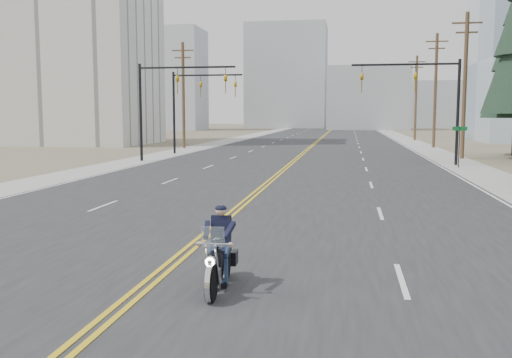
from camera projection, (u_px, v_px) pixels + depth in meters
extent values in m
plane|color=#776D56|center=(79.00, 344.00, 8.43)|extent=(400.00, 400.00, 0.00)
cube|color=#303033|center=(319.00, 140.00, 77.09)|extent=(20.00, 200.00, 0.01)
cube|color=#A5A5A0|center=(236.00, 139.00, 78.92)|extent=(3.00, 200.00, 0.01)
cube|color=#A5A5A0|center=(407.00, 140.00, 75.26)|extent=(3.00, 200.00, 0.01)
cylinder|color=black|center=(141.00, 113.00, 41.18)|extent=(0.20, 0.20, 7.00)
cylinder|color=black|center=(187.00, 67.00, 40.26)|extent=(7.00, 0.14, 0.14)
imported|color=#BF8C0C|center=(177.00, 77.00, 40.45)|extent=(0.21, 0.26, 1.30)
imported|color=#BF8C0C|center=(226.00, 76.00, 39.89)|extent=(0.21, 0.26, 1.30)
cylinder|color=black|center=(458.00, 113.00, 37.68)|extent=(0.20, 0.20, 7.00)
cylinder|color=black|center=(405.00, 64.00, 37.87)|extent=(7.00, 0.14, 0.14)
imported|color=#BF8C0C|center=(415.00, 74.00, 37.84)|extent=(0.21, 0.26, 1.30)
imported|color=#BF8C0C|center=(362.00, 75.00, 38.39)|extent=(0.21, 0.26, 1.30)
cylinder|color=black|center=(174.00, 113.00, 49.03)|extent=(0.20, 0.20, 7.00)
cylinder|color=black|center=(208.00, 75.00, 48.19)|extent=(6.00, 0.14, 0.14)
imported|color=#BF8C0C|center=(201.00, 83.00, 48.36)|extent=(0.21, 0.26, 1.30)
imported|color=#BF8C0C|center=(235.00, 83.00, 47.88)|extent=(0.21, 0.26, 1.30)
cylinder|color=black|center=(459.00, 148.00, 35.99)|extent=(0.06, 0.06, 2.60)
cube|color=#0C5926|center=(460.00, 129.00, 35.86)|extent=(0.90, 0.03, 0.25)
cylinder|color=brown|center=(465.00, 86.00, 43.10)|extent=(0.30, 0.30, 11.00)
cube|color=brown|center=(467.00, 23.00, 42.57)|extent=(2.20, 0.12, 0.12)
cube|color=brown|center=(467.00, 32.00, 42.65)|extent=(1.60, 0.12, 0.12)
cylinder|color=brown|center=(435.00, 91.00, 57.78)|extent=(0.30, 0.30, 11.50)
cube|color=brown|center=(437.00, 41.00, 57.23)|extent=(2.20, 0.12, 0.12)
cube|color=brown|center=(437.00, 48.00, 57.30)|extent=(1.60, 0.12, 0.12)
cylinder|color=brown|center=(416.00, 98.00, 74.48)|extent=(0.30, 0.30, 11.00)
cube|color=brown|center=(417.00, 62.00, 73.96)|extent=(2.20, 0.12, 0.12)
cube|color=brown|center=(417.00, 67.00, 74.04)|extent=(1.60, 0.12, 0.12)
cylinder|color=brown|center=(183.00, 96.00, 56.91)|extent=(0.30, 0.30, 10.50)
cube|color=brown|center=(183.00, 50.00, 56.41)|extent=(2.20, 0.12, 0.12)
cube|color=brown|center=(183.00, 58.00, 56.49)|extent=(1.60, 0.12, 0.12)
cube|color=silver|center=(69.00, 12.00, 65.15)|extent=(18.00, 14.00, 30.00)
cube|color=#B7BCC6|center=(171.00, 80.00, 125.57)|extent=(14.00, 12.00, 22.00)
cube|color=#ADB2B7|center=(368.00, 99.00, 128.98)|extent=(18.00, 14.00, 14.00)
cube|color=#ADB2B7|center=(287.00, 77.00, 146.20)|extent=(20.00, 15.00, 26.00)
cube|color=#B7BCC6|center=(430.00, 105.00, 150.90)|extent=(14.00, 14.00, 12.00)
cube|color=#ADB2B7|center=(132.00, 96.00, 143.00)|extent=(12.00, 12.00, 16.00)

